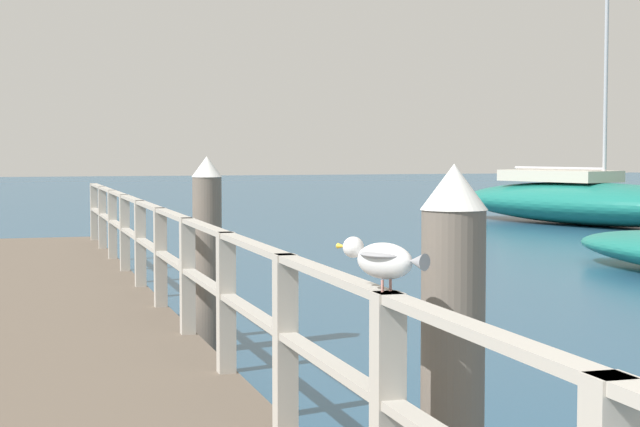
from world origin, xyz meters
name	(u,v)px	position (x,y,z in m)	size (l,w,h in m)	color
pier_deck	(52,345)	(0.00, 9.80, 0.19)	(2.37, 19.60, 0.37)	brown
pier_railing	(173,253)	(1.10, 9.80, 0.99)	(0.12, 18.12, 1.00)	#B2ADA3
dock_piling_near	(453,378)	(1.48, 4.28, 0.96)	(0.29, 0.29, 1.89)	#6B6056
dock_piling_far	(207,253)	(1.48, 10.09, 0.96)	(0.29, 0.29, 1.89)	#6B6056
seagull_foreground	(383,259)	(1.10, 4.12, 1.51)	(0.27, 0.44, 0.21)	white
boat_2	(589,202)	(14.22, 24.28, 0.61)	(5.49, 9.12, 9.56)	#197266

